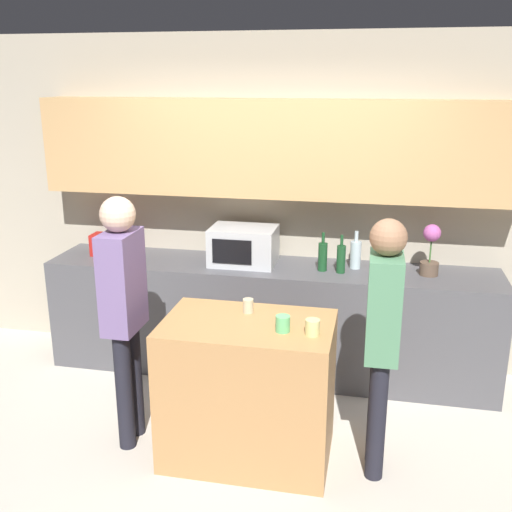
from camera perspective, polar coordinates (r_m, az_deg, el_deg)
ground_plane at (r=3.97m, az=-2.69°, el=-19.82°), size 14.00×14.00×0.00m
back_wall at (r=4.88m, az=1.92°, el=7.00°), size 6.40×0.40×2.70m
back_counter at (r=4.93m, az=1.25°, el=-6.00°), size 3.60×0.62×0.91m
kitchen_island at (r=3.87m, az=-0.77°, el=-12.65°), size 1.05×0.67×0.92m
microwave at (r=4.79m, az=-1.19°, el=1.01°), size 0.52×0.39×0.30m
toaster at (r=5.19m, az=-13.95°, el=1.07°), size 0.26×0.16×0.18m
potted_plant at (r=4.68m, az=16.29°, el=0.56°), size 0.14×0.14×0.39m
bottle_0 at (r=4.65m, az=6.37°, el=-0.01°), size 0.07×0.07×0.30m
bottle_1 at (r=4.62m, az=8.10°, el=-0.23°), size 0.07×0.07×0.30m
bottle_2 at (r=4.75m, az=9.46°, el=0.18°), size 0.09×0.09×0.30m
cup_0 at (r=3.53m, az=2.57°, el=-6.45°), size 0.09×0.09×0.10m
cup_1 at (r=3.50m, az=5.41°, el=-6.77°), size 0.09×0.09×0.09m
cup_2 at (r=3.80m, az=-0.75°, el=-4.76°), size 0.07×0.07×0.09m
person_left at (r=3.59m, az=11.95°, el=-6.76°), size 0.21×0.34×1.61m
person_center at (r=3.88m, az=-12.50°, el=-4.27°), size 0.22×0.34×1.67m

